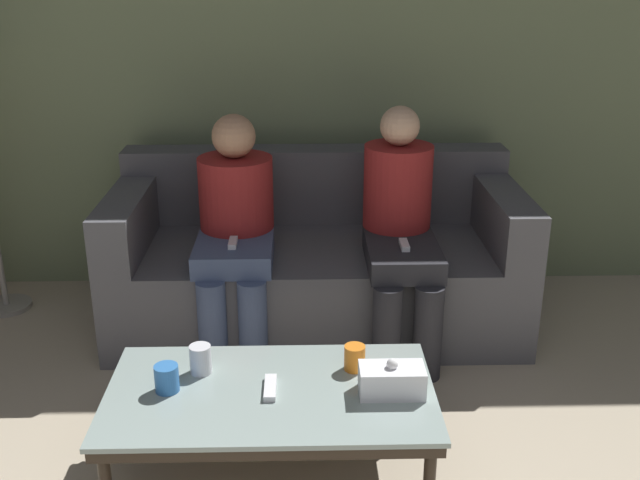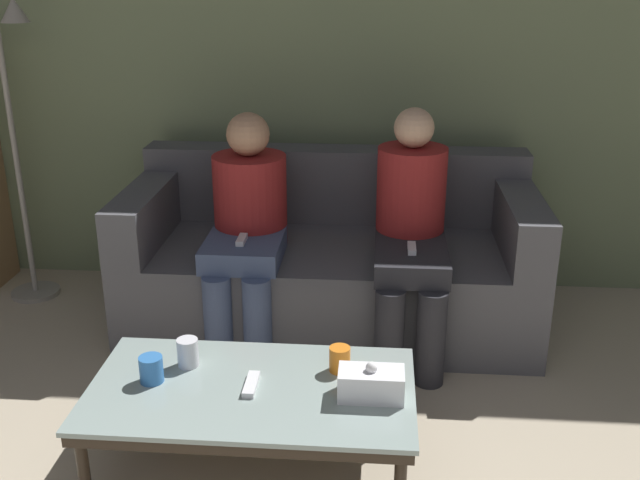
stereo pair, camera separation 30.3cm
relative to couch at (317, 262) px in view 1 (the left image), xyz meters
name	(u,v)px [view 1 (the left image)]	position (x,y,z in m)	size (l,w,h in m)	color
wall_back	(314,51)	(0.00, 0.54, 0.99)	(12.00, 0.06, 2.60)	#707F5B
couch	(317,262)	(0.00, 0.00, 0.00)	(2.00, 0.92, 0.83)	#515156
coffee_table	(271,400)	(-0.19, -1.31, 0.03)	(1.12, 0.63, 0.38)	#8C9E99
cup_near_left	(167,378)	(-0.53, -1.31, 0.12)	(0.08, 0.08, 0.10)	#3372BF
cup_near_right	(355,358)	(0.11, -1.18, 0.12)	(0.08, 0.08, 0.09)	orange
cup_far_center	(201,359)	(-0.44, -1.19, 0.12)	(0.08, 0.08, 0.10)	silver
tissue_box	(392,380)	(0.22, -1.34, 0.12)	(0.22, 0.12, 0.13)	white
game_remote	(270,388)	(-0.19, -1.31, 0.08)	(0.04, 0.15, 0.02)	white
seated_person_left_end	(235,224)	(-0.39, -0.20, 0.28)	(0.35, 0.66, 1.09)	#47567A
seated_person_mid_left	(400,223)	(0.39, -0.23, 0.29)	(0.33, 0.73, 1.13)	#28282D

